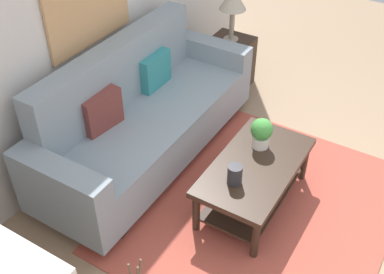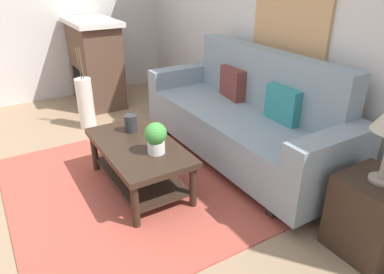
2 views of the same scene
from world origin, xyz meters
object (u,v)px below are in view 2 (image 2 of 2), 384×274
(framed_painting, at_px, (291,5))
(throw_pillow_maroon, at_px, (233,83))
(throw_pillow_teal, at_px, (284,104))
(floor_vase, at_px, (86,104))
(potted_plant_tabletop, at_px, (156,137))
(side_table, at_px, (371,216))
(fireplace, at_px, (95,63))
(tabletop_vase, at_px, (131,123))
(couch, at_px, (244,119))
(coffee_table, at_px, (139,156))

(framed_painting, bearing_deg, throw_pillow_maroon, -137.61)
(throw_pillow_teal, distance_m, floor_vase, 2.36)
(potted_plant_tabletop, relative_size, floor_vase, 0.43)
(side_table, distance_m, framed_painting, 1.98)
(fireplace, bearing_deg, framed_painting, 27.06)
(fireplace, bearing_deg, throw_pillow_teal, 17.53)
(tabletop_vase, height_order, side_table, tabletop_vase)
(throw_pillow_maroon, relative_size, floor_vase, 0.59)
(potted_plant_tabletop, xyz_separation_m, fireplace, (-2.53, 0.31, 0.02))
(couch, relative_size, framed_painting, 2.50)
(throw_pillow_teal, bearing_deg, floor_vase, -147.34)
(floor_vase, bearing_deg, side_table, 18.75)
(throw_pillow_teal, distance_m, side_table, 1.20)
(couch, distance_m, floor_vase, 1.95)
(tabletop_vase, bearing_deg, couch, 73.69)
(tabletop_vase, bearing_deg, side_table, 28.49)
(potted_plant_tabletop, relative_size, fireplace, 0.23)
(coffee_table, xyz_separation_m, framed_painting, (0.04, 1.58, 1.15))
(side_table, xyz_separation_m, floor_vase, (-3.07, -1.04, 0.03))
(throw_pillow_teal, xyz_separation_m, coffee_table, (-0.42, -1.24, -0.37))
(framed_painting, bearing_deg, coffee_table, -91.53)
(potted_plant_tabletop, distance_m, side_table, 1.64)
(side_table, bearing_deg, framed_painting, 159.46)
(throw_pillow_maroon, distance_m, framed_painting, 0.94)
(potted_plant_tabletop, height_order, fireplace, fireplace)
(tabletop_vase, bearing_deg, throw_pillow_maroon, 93.00)
(couch, bearing_deg, side_table, -3.47)
(throw_pillow_maroon, height_order, coffee_table, throw_pillow_maroon)
(coffee_table, xyz_separation_m, potted_plant_tabletop, (0.22, 0.07, 0.26))
(throw_pillow_maroon, xyz_separation_m, framed_painting, (0.37, 0.34, 0.79))
(throw_pillow_maroon, height_order, tabletop_vase, throw_pillow_maroon)
(throw_pillow_teal, bearing_deg, throw_pillow_maroon, 180.00)
(fireplace, bearing_deg, side_table, 9.57)
(coffee_table, bearing_deg, throw_pillow_maroon, 104.96)
(fireplace, height_order, framed_painting, framed_painting)
(couch, distance_m, coffee_table, 1.12)
(tabletop_vase, relative_size, floor_vase, 0.26)
(tabletop_vase, distance_m, framed_painting, 1.83)
(throw_pillow_teal, distance_m, potted_plant_tabletop, 1.19)
(tabletop_vase, bearing_deg, coffee_table, -10.82)
(throw_pillow_teal, height_order, framed_painting, framed_painting)
(couch, height_order, potted_plant_tabletop, couch)
(framed_painting, bearing_deg, throw_pillow_teal, -42.39)
(side_table, bearing_deg, tabletop_vase, -151.51)
(framed_painting, bearing_deg, potted_plant_tabletop, -83.29)
(framed_painting, bearing_deg, floor_vase, -134.81)
(tabletop_vase, distance_m, floor_vase, 1.29)
(tabletop_vase, height_order, floor_vase, floor_vase)
(coffee_table, relative_size, floor_vase, 1.80)
(couch, bearing_deg, throw_pillow_teal, 18.47)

